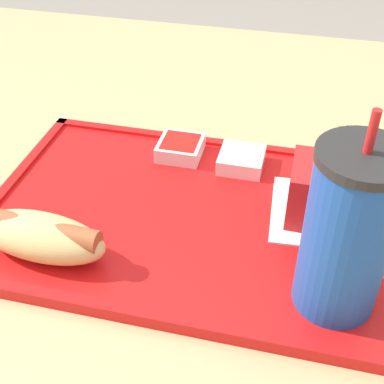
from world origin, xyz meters
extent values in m
cube|color=red|center=(-0.01, -0.01, 0.75)|extent=(0.45, 0.30, 0.01)
cube|color=red|center=(-0.01, -0.15, 0.76)|extent=(0.45, 0.01, 0.00)
cube|color=red|center=(-0.01, 0.14, 0.76)|extent=(0.45, 0.01, 0.00)
cube|color=red|center=(0.21, -0.01, 0.76)|extent=(0.01, 0.30, 0.00)
cube|color=white|center=(-0.16, -0.04, 0.76)|extent=(0.14, 0.12, 0.00)
cylinder|color=#194CA5|center=(-0.16, 0.08, 0.83)|extent=(0.07, 0.07, 0.15)
cylinder|color=#262626|center=(-0.16, 0.08, 0.91)|extent=(0.08, 0.08, 0.01)
cylinder|color=red|center=(-0.16, 0.08, 0.93)|extent=(0.01, 0.01, 0.03)
ellipsoid|color=#DBB270|center=(0.12, 0.09, 0.78)|extent=(0.14, 0.06, 0.04)
cylinder|color=#9E512D|center=(0.12, 0.09, 0.79)|extent=(0.13, 0.03, 0.02)
cube|color=red|center=(-0.15, -0.04, 0.79)|extent=(0.09, 0.07, 0.06)
cylinder|color=#EACC60|center=(-0.17, -0.03, 0.83)|extent=(0.02, 0.02, 0.09)
cylinder|color=#EACC60|center=(-0.15, -0.03, 0.84)|extent=(0.02, 0.02, 0.09)
cylinder|color=#EACC60|center=(-0.16, -0.04, 0.82)|extent=(0.01, 0.02, 0.06)
cube|color=silver|center=(-0.05, -0.11, 0.77)|extent=(0.05, 0.05, 0.02)
cube|color=white|center=(-0.05, -0.11, 0.78)|extent=(0.04, 0.04, 0.00)
cube|color=silver|center=(0.03, -0.11, 0.77)|extent=(0.05, 0.05, 0.02)
cube|color=#B21914|center=(0.03, -0.11, 0.78)|extent=(0.04, 0.04, 0.00)
camera|label=1|loc=(-0.11, 0.42, 1.13)|focal=50.00mm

